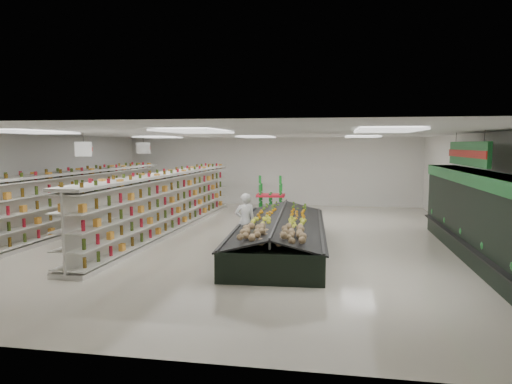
% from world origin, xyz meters
% --- Properties ---
extents(floor, '(16.00, 16.00, 0.00)m').
position_xyz_m(floor, '(0.00, 0.00, 0.00)').
color(floor, beige).
rests_on(floor, ground).
extents(ceiling, '(14.00, 16.00, 0.02)m').
position_xyz_m(ceiling, '(0.00, 0.00, 3.20)').
color(ceiling, white).
rests_on(ceiling, wall_back).
extents(wall_back, '(14.00, 0.02, 3.20)m').
position_xyz_m(wall_back, '(0.00, 8.00, 1.60)').
color(wall_back, white).
rests_on(wall_back, floor).
extents(wall_front, '(14.00, 0.02, 3.20)m').
position_xyz_m(wall_front, '(0.00, -8.00, 1.60)').
color(wall_front, white).
rests_on(wall_front, floor).
extents(wall_left, '(0.02, 16.00, 3.20)m').
position_xyz_m(wall_left, '(-7.00, 0.00, 1.60)').
color(wall_left, white).
rests_on(wall_left, floor).
extents(wall_right, '(0.02, 16.00, 3.20)m').
position_xyz_m(wall_right, '(7.00, 0.00, 1.60)').
color(wall_right, white).
rests_on(wall_right, floor).
extents(produce_wall_case, '(0.93, 8.00, 2.20)m').
position_xyz_m(produce_wall_case, '(6.53, -1.50, 1.24)').
color(produce_wall_case, black).
rests_on(produce_wall_case, floor).
extents(aisle_sign_near, '(0.52, 0.06, 0.75)m').
position_xyz_m(aisle_sign_near, '(-3.80, -2.00, 2.75)').
color(aisle_sign_near, white).
rests_on(aisle_sign_near, ceiling).
extents(aisle_sign_far, '(0.52, 0.06, 0.75)m').
position_xyz_m(aisle_sign_far, '(-3.80, 2.00, 2.75)').
color(aisle_sign_far, white).
rests_on(aisle_sign_far, ceiling).
extents(hortifruti_banner, '(0.12, 3.20, 0.95)m').
position_xyz_m(hortifruti_banner, '(6.25, -1.50, 2.65)').
color(hortifruti_banner, '#1C6A2C').
rests_on(hortifruti_banner, ceiling).
extents(gondola_left, '(1.35, 11.57, 2.00)m').
position_xyz_m(gondola_left, '(-5.57, 0.15, 0.92)').
color(gondola_left, silver).
rests_on(gondola_left, floor).
extents(gondola_center, '(1.30, 11.31, 1.96)m').
position_xyz_m(gondola_center, '(-2.41, 0.71, 0.90)').
color(gondola_center, silver).
rests_on(gondola_center, floor).
extents(produce_island, '(2.72, 6.73, 0.99)m').
position_xyz_m(produce_island, '(1.54, -1.29, 0.45)').
color(produce_island, black).
rests_on(produce_island, floor).
extents(soda_endcap, '(1.19, 0.84, 1.47)m').
position_xyz_m(soda_endcap, '(0.43, 4.96, 0.71)').
color(soda_endcap, red).
rests_on(soda_endcap, floor).
extents(shopper_main, '(0.67, 0.57, 1.55)m').
position_xyz_m(shopper_main, '(0.59, -1.40, 0.78)').
color(shopper_main, white).
rests_on(shopper_main, floor).
extents(shopper_background, '(0.54, 0.84, 1.69)m').
position_xyz_m(shopper_background, '(-3.34, 4.17, 0.84)').
color(shopper_background, tan).
rests_on(shopper_background, floor).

